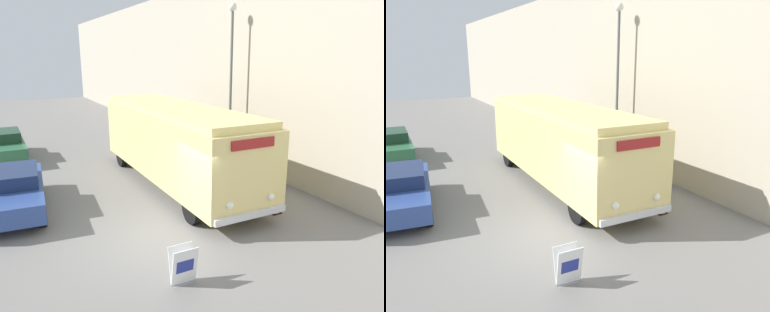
% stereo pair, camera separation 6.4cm
% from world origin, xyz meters
% --- Properties ---
extents(ground_plane, '(80.00, 80.00, 0.00)m').
position_xyz_m(ground_plane, '(0.00, 0.00, 0.00)').
color(ground_plane, slate).
extents(building_wall_right, '(0.30, 60.00, 8.71)m').
position_xyz_m(building_wall_right, '(6.53, 10.00, 4.36)').
color(building_wall_right, '#B2A893').
rests_on(building_wall_right, ground_plane).
extents(vintage_bus, '(2.64, 10.08, 3.21)m').
position_xyz_m(vintage_bus, '(2.40, 4.14, 1.81)').
color(vintage_bus, black).
rests_on(vintage_bus, ground_plane).
extents(sign_board, '(0.62, 0.34, 0.91)m').
position_xyz_m(sign_board, '(-0.44, -2.15, 0.44)').
color(sign_board, gray).
rests_on(sign_board, ground_plane).
extents(streetlamp, '(0.36, 0.36, 7.26)m').
position_xyz_m(streetlamp, '(5.68, 5.28, 4.63)').
color(streetlamp, '#595E60').
rests_on(streetlamp, ground_plane).
extents(parked_car_near, '(2.23, 4.91, 1.41)m').
position_xyz_m(parked_car_near, '(-3.58, 4.29, 0.73)').
color(parked_car_near, black).
rests_on(parked_car_near, ground_plane).
extents(parked_car_mid, '(1.76, 4.66, 1.46)m').
position_xyz_m(parked_car_mid, '(-3.58, 11.53, 0.75)').
color(parked_car_mid, black).
rests_on(parked_car_mid, ground_plane).
extents(traffic_cone, '(0.36, 0.36, 0.48)m').
position_xyz_m(traffic_cone, '(4.04, -0.02, 0.23)').
color(traffic_cone, black).
rests_on(traffic_cone, ground_plane).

